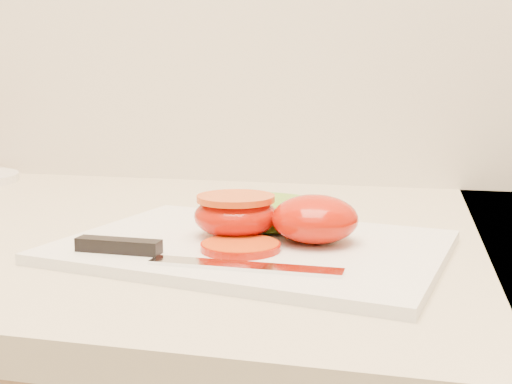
# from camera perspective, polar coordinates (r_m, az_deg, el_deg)

# --- Properties ---
(cutting_board) EXTENTS (0.38, 0.30, 0.01)m
(cutting_board) POSITION_cam_1_polar(r_m,az_deg,el_deg) (0.60, -0.23, -4.88)
(cutting_board) COLOR white
(cutting_board) RESTS_ON counter
(tomato_half_dome) EXTENTS (0.08, 0.08, 0.04)m
(tomato_half_dome) POSITION_cam_1_polar(r_m,az_deg,el_deg) (0.59, 5.25, -2.39)
(tomato_half_dome) COLOR #B51102
(tomato_half_dome) RESTS_ON cutting_board
(tomato_half_cut) EXTENTS (0.08, 0.08, 0.04)m
(tomato_half_cut) POSITION_cam_1_polar(r_m,az_deg,el_deg) (0.61, -1.81, -1.96)
(tomato_half_cut) COLOR #B51102
(tomato_half_cut) RESTS_ON cutting_board
(tomato_slice_0) EXTENTS (0.07, 0.07, 0.01)m
(tomato_slice_0) POSITION_cam_1_polar(r_m,az_deg,el_deg) (0.57, -1.38, -4.85)
(tomato_slice_0) COLOR #D84909
(tomato_slice_0) RESTS_ON cutting_board
(lettuce_leaf_0) EXTENTS (0.15, 0.12, 0.03)m
(lettuce_leaf_0) POSITION_cam_1_polar(r_m,az_deg,el_deg) (0.66, 1.13, -1.85)
(lettuce_leaf_0) COLOR olive
(lettuce_leaf_0) RESTS_ON cutting_board
(knife) EXTENTS (0.24, 0.04, 0.01)m
(knife) POSITION_cam_1_polar(r_m,az_deg,el_deg) (0.55, -8.06, -5.42)
(knife) COLOR silver
(knife) RESTS_ON cutting_board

